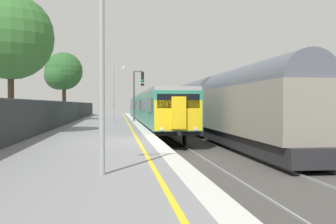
{
  "coord_description": "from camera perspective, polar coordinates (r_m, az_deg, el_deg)",
  "views": [
    {
      "loc": [
        -1.26,
        -17.41,
        1.63
      ],
      "look_at": [
        1.58,
        4.67,
        1.2
      ],
      "focal_mm": 42.02,
      "sensor_mm": 36.0,
      "label": 1
    }
  ],
  "objects": [
    {
      "name": "background_tree_centre",
      "position": [
        23.65,
        -21.83,
        9.81
      ],
      "size": [
        4.72,
        4.72,
        7.72
      ],
      "color": "#473323",
      "rests_on": "ground"
    },
    {
      "name": "platform_back_fence",
      "position": [
        17.92,
        -20.84,
        -1.06
      ],
      "size": [
        0.07,
        99.0,
        1.87
      ],
      "color": "#282B2D",
      "rests_on": "ground"
    },
    {
      "name": "commuter_train_at_platform",
      "position": [
        41.28,
        -2.66,
        0.6
      ],
      "size": [
        2.83,
        39.69,
        3.81
      ],
      "color": "#2D846B",
      "rests_on": "ground"
    },
    {
      "name": "background_tree_right",
      "position": [
        42.06,
        -15.09,
        5.55
      ],
      "size": [
        3.87,
        3.94,
        7.01
      ],
      "color": "#473323",
      "rests_on": "ground"
    },
    {
      "name": "signal_gantry",
      "position": [
        39.04,
        -4.56,
        3.26
      ],
      "size": [
        1.1,
        0.24,
        4.96
      ],
      "color": "#47474C",
      "rests_on": "ground"
    },
    {
      "name": "freight_train_adjacent_track",
      "position": [
        44.74,
        2.15,
        1.07
      ],
      "size": [
        2.6,
        61.42,
        4.74
      ],
      "color": "#232326",
      "rests_on": "ground"
    },
    {
      "name": "ground",
      "position": [
        17.98,
        5.3,
        -6.05
      ],
      "size": [
        17.4,
        110.0,
        1.21
      ],
      "color": "gray"
    },
    {
      "name": "platform_lamp_near",
      "position": [
        9.31,
        -9.61,
        9.38
      ],
      "size": [
        2.0,
        0.2,
        4.96
      ],
      "color": "#93999E",
      "rests_on": "ground"
    },
    {
      "name": "platform_lamp_mid",
      "position": [
        34.29,
        -7.94,
        3.38
      ],
      "size": [
        2.0,
        0.2,
        5.01
      ],
      "color": "#93999E",
      "rests_on": "ground"
    },
    {
      "name": "background_tree_left",
      "position": [
        52.3,
        -14.94,
        5.14
      ],
      "size": [
        3.57,
        3.57,
        7.26
      ],
      "color": "#473323",
      "rests_on": "ground"
    }
  ]
}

